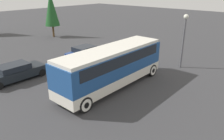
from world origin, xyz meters
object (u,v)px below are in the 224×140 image
Objects in this scene: parked_car_mid at (16,72)px; lamp_post at (184,33)px; tour_bus at (113,64)px; parked_car_near at (85,53)px.

parked_car_mid is 0.92× the size of lamp_post.
parked_car_mid is (-4.27, 6.79, -1.15)m from tour_bus.
tour_bus is 1.92× the size of lamp_post.
parked_car_mid is (-7.39, 0.27, -0.01)m from parked_car_near.
lamp_post is (4.35, -8.56, 2.60)m from parked_car_near.
parked_car_near is at bearing 64.45° from tour_bus.
tour_bus is 7.88m from lamp_post.
lamp_post is at bearing -15.34° from tour_bus.
tour_bus is at bearing -57.81° from parked_car_mid.
parked_car_near is (3.11, 6.51, -1.14)m from tour_bus.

